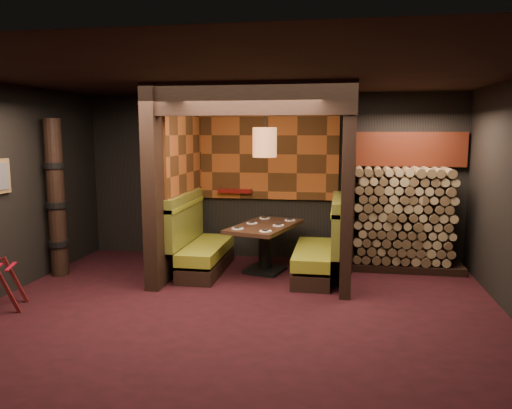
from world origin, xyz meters
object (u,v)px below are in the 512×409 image
object	(u,v)px
booth_bench_left	(200,247)
firewood_stack	(408,219)
dining_table	(265,239)
totem_column	(56,199)
booth_bench_right	(320,252)
pendant_lamp	(265,142)

from	to	relation	value
booth_bench_left	firewood_stack	size ratio (longest dim) A/B	0.92
dining_table	firewood_stack	size ratio (longest dim) A/B	0.92
booth_bench_left	firewood_stack	bearing A→B (deg)	12.17
dining_table	totem_column	xyz separation A→B (m)	(-3.11, -0.70, 0.66)
booth_bench_right	totem_column	xyz separation A→B (m)	(-3.98, -0.55, 0.79)
firewood_stack	pendant_lamp	bearing A→B (deg)	-164.93
booth_bench_left	dining_table	distance (m)	1.04
booth_bench_left	firewood_stack	xyz separation A→B (m)	(3.25, 0.70, 0.42)
dining_table	totem_column	distance (m)	3.25
booth_bench_right	pendant_lamp	distance (m)	1.86
booth_bench_left	pendant_lamp	xyz separation A→B (m)	(1.02, 0.10, 1.64)
booth_bench_left	booth_bench_right	world-z (taller)	same
dining_table	firewood_stack	bearing A→B (deg)	13.87
pendant_lamp	booth_bench_right	bearing A→B (deg)	-6.54
booth_bench_right	firewood_stack	size ratio (longest dim) A/B	0.92
pendant_lamp	totem_column	bearing A→B (deg)	-168.18
booth_bench_left	booth_bench_right	distance (m)	1.89
booth_bench_left	pendant_lamp	bearing A→B (deg)	5.61
dining_table	totem_column	world-z (taller)	totem_column
totem_column	firewood_stack	distance (m)	5.49
pendant_lamp	booth_bench_left	bearing A→B (deg)	-174.39
booth_bench_left	firewood_stack	world-z (taller)	firewood_stack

